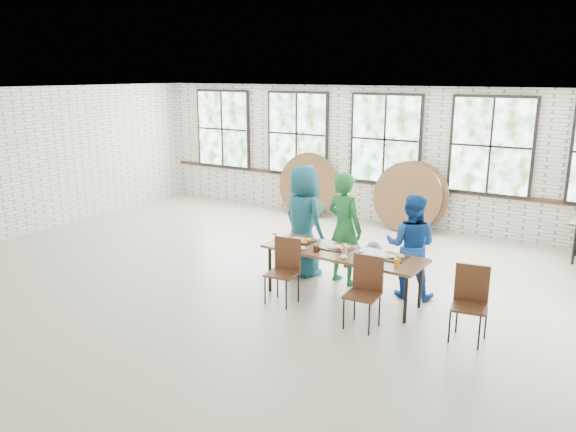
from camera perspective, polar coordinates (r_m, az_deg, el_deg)
room at (r=12.38m, az=9.85°, el=7.47°), size 12.00×12.00×12.00m
dining_table at (r=8.24m, az=5.60°, el=-3.97°), size 2.43×0.90×0.74m
chair_near_left at (r=8.18m, az=-0.33°, el=-4.98°), size 0.45×0.44×0.95m
chair_near_right at (r=7.49m, az=7.85°, el=-6.99°), size 0.44×0.42×0.95m
chair_spare at (r=7.43m, az=18.04°, el=-7.78°), size 0.48×0.47×0.95m
adult_teal at (r=9.19m, az=1.56°, el=-0.46°), size 1.06×0.90×1.84m
adult_green at (r=8.86m, az=5.75°, el=-1.25°), size 0.75×0.59×1.79m
toddler at (r=8.82m, az=8.65°, el=-4.94°), size 0.55×0.41×0.76m
adult_blue at (r=8.50m, az=12.37°, el=-2.98°), size 0.85×0.71×1.57m
tabletop_clutter at (r=8.14m, az=6.02°, el=-3.63°), size 1.96×0.62×0.11m
round_tops_leaning at (r=12.38m, az=8.68°, el=2.38°), size 4.07×0.48×1.49m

